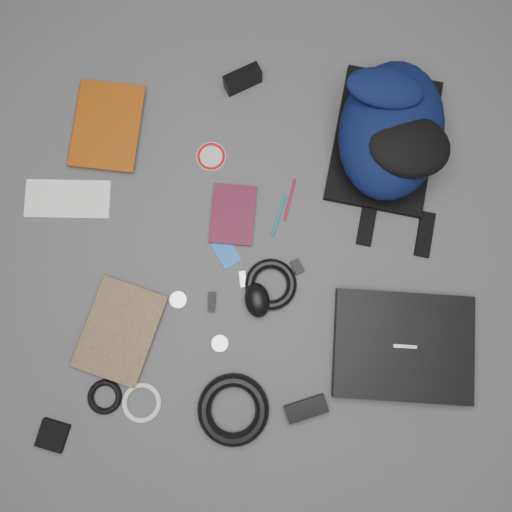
{
  "coord_description": "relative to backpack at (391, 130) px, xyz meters",
  "views": [
    {
      "loc": [
        -0.02,
        -0.17,
        1.37
      ],
      "look_at": [
        0.0,
        0.0,
        0.02
      ],
      "focal_mm": 35.0,
      "sensor_mm": 36.0,
      "label": 1
    }
  ],
  "objects": [
    {
      "name": "ground",
      "position": [
        -0.4,
        -0.29,
        -0.09
      ],
      "size": [
        4.0,
        4.0,
        0.0
      ],
      "primitive_type": "plane",
      "color": "#4F4F51",
      "rests_on": "ground"
    },
    {
      "name": "backpack",
      "position": [
        0.0,
        0.0,
        0.0
      ],
      "size": [
        0.42,
        0.5,
        0.18
      ],
      "primitive_type": null,
      "rotation": [
        0.0,
        0.0,
        -0.3
      ],
      "color": "black",
      "rests_on": "ground"
    },
    {
      "name": "laptop",
      "position": [
        -0.03,
        -0.57,
        -0.07
      ],
      "size": [
        0.41,
        0.35,
        0.04
      ],
      "primitive_type": "cube",
      "rotation": [
        0.0,
        0.0,
        -0.17
      ],
      "color": "black",
      "rests_on": "ground"
    },
    {
      "name": "textbook_red",
      "position": [
        -0.87,
        0.15,
        -0.08
      ],
      "size": [
        0.24,
        0.29,
        0.03
      ],
      "primitive_type": "imported",
      "rotation": [
        0.0,
        0.0,
        -0.22
      ],
      "color": "#853407",
      "rests_on": "ground"
    },
    {
      "name": "comic_book",
      "position": [
        -0.87,
        -0.41,
        -0.08
      ],
      "size": [
        0.28,
        0.31,
        0.02
      ],
      "primitive_type": "imported",
      "rotation": [
        0.0,
        0.0,
        -0.44
      ],
      "color": "#CC940E",
      "rests_on": "ground"
    },
    {
      "name": "envelope",
      "position": [
        -0.91,
        -0.07,
        -0.09
      ],
      "size": [
        0.25,
        0.14,
        0.0
      ],
      "primitive_type": "cube",
      "rotation": [
        0.0,
        0.0,
        -0.13
      ],
      "color": "white",
      "rests_on": "ground"
    },
    {
      "name": "dvd_case",
      "position": [
        -0.45,
        -0.17,
        -0.08
      ],
      "size": [
        0.15,
        0.19,
        0.01
      ],
      "primitive_type": "cube",
      "rotation": [
        0.0,
        0.0,
        -0.19
      ],
      "color": "#400C1D",
      "rests_on": "ground"
    },
    {
      "name": "compact_camera",
      "position": [
        -0.38,
        0.22,
        -0.06
      ],
      "size": [
        0.11,
        0.07,
        0.06
      ],
      "primitive_type": "cube",
      "rotation": [
        0.0,
        0.0,
        0.34
      ],
      "color": "black",
      "rests_on": "ground"
    },
    {
      "name": "sticker_disc",
      "position": [
        -0.49,
        0.01,
        -0.09
      ],
      "size": [
        0.1,
        0.1,
        0.0
      ],
      "primitive_type": "cylinder",
      "rotation": [
        0.0,
        0.0,
        0.26
      ],
      "color": "silver",
      "rests_on": "ground"
    },
    {
      "name": "pen_teal",
      "position": [
        -0.32,
        -0.18,
        -0.09
      ],
      "size": [
        0.06,
        0.12,
        0.01
      ],
      "primitive_type": "cylinder",
      "rotation": [
        1.57,
        0.0,
        -0.42
      ],
      "color": "#0D787B",
      "rests_on": "ground"
    },
    {
      "name": "pen_red",
      "position": [
        -0.28,
        -0.14,
        -0.09
      ],
      "size": [
        0.05,
        0.12,
        0.01
      ],
      "primitive_type": "cylinder",
      "rotation": [
        1.57,
        0.0,
        -0.35
      ],
      "color": "#AD0D29",
      "rests_on": "ground"
    },
    {
      "name": "id_badge",
      "position": [
        -0.48,
        -0.27,
        -0.09
      ],
      "size": [
        0.08,
        0.1,
        0.0
      ],
      "primitive_type": "cube",
      "rotation": [
        0.0,
        0.0,
        0.42
      ],
      "color": "blue",
      "rests_on": "ground"
    },
    {
      "name": "usb_black",
      "position": [
        -0.53,
        -0.4,
        -0.09
      ],
      "size": [
        0.03,
        0.06,
        0.01
      ],
      "primitive_type": "cube",
      "rotation": [
        0.0,
        0.0,
        -0.15
      ],
      "color": "black",
      "rests_on": "ground"
    },
    {
      "name": "usb_silver",
      "position": [
        -0.44,
        -0.35,
        -0.09
      ],
      "size": [
        0.02,
        0.04,
        0.01
      ],
      "primitive_type": "cube",
      "rotation": [
        0.0,
        0.0,
        0.02
      ],
      "color": "#B9BABC",
      "rests_on": "ground"
    },
    {
      "name": "key_fob",
      "position": [
        -0.29,
        -0.33,
        -0.08
      ],
      "size": [
        0.04,
        0.05,
        0.01
      ],
      "primitive_type": "cube",
      "rotation": [
        0.0,
        0.0,
        0.35
      ],
      "color": "black",
      "rests_on": "ground"
    },
    {
      "name": "mouse",
      "position": [
        -0.41,
        -0.41,
        -0.07
      ],
      "size": [
        0.07,
        0.1,
        0.05
      ],
      "primitive_type": "ellipsoid",
      "rotation": [
        0.0,
        0.0,
        0.06
      ],
      "color": "black",
      "rests_on": "ground"
    },
    {
      "name": "headphone_left",
      "position": [
        -0.62,
        -0.39,
        -0.09
      ],
      "size": [
        0.06,
        0.06,
        0.01
      ],
      "primitive_type": "cylinder",
      "rotation": [
        0.0,
        0.0,
        0.36
      ],
      "color": "silver",
      "rests_on": "ground"
    },
    {
      "name": "headphone_right",
      "position": [
        -0.52,
        -0.51,
        -0.09
      ],
      "size": [
        0.05,
        0.05,
        0.01
      ],
      "primitive_type": "cylinder",
      "rotation": [
        0.0,
        0.0,
        0.06
      ],
      "color": "silver",
      "rests_on": "ground"
    },
    {
      "name": "cable_coil",
      "position": [
        -0.36,
        -0.37,
        -0.08
      ],
      "size": [
        0.18,
        0.18,
        0.03
      ],
      "primitive_type": "torus",
      "rotation": [
        0.0,
        0.0,
        0.33
      ],
      "color": "black",
      "rests_on": "ground"
    },
    {
      "name": "power_brick",
      "position": [
        -0.31,
        -0.71,
        -0.08
      ],
      "size": [
        0.12,
        0.07,
        0.03
      ],
      "primitive_type": "cube",
      "rotation": [
        0.0,
        0.0,
        0.2
      ],
      "color": "black",
      "rests_on": "ground"
    },
    {
      "name": "power_cord_coil",
      "position": [
        -0.5,
        -0.69,
        -0.07
      ],
      "size": [
        0.24,
        0.24,
        0.04
      ],
      "primitive_type": "torus",
      "rotation": [
        0.0,
        0.0,
        -0.31
      ],
      "color": "black",
      "rests_on": "ground"
    },
    {
      "name": "pouch",
      "position": [
        -0.98,
        -0.71,
        -0.08
      ],
      "size": [
        0.1,
        0.1,
        0.02
      ],
      "primitive_type": "cube",
      "rotation": [
        0.0,
        0.0,
        -0.39
      ],
      "color": "black",
      "rests_on": "ground"
    },
    {
      "name": "earbud_coil",
      "position": [
        -0.84,
        -0.62,
        -0.08
      ],
      "size": [
        0.1,
        0.1,
        0.02
      ],
      "primitive_type": "torus",
      "rotation": [
        0.0,
        0.0,
        0.1
      ],
      "color": "black",
      "rests_on": "ground"
    },
    {
      "name": "white_cable_coil",
      "position": [
        -0.74,
        -0.65,
        -0.08
      ],
      "size": [
        0.13,
        0.13,
        0.01
      ],
      "primitive_type": "torus",
      "rotation": [
        0.0,
        0.0,
        0.29
      ],
      "color": "white",
      "rests_on": "ground"
    }
  ]
}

